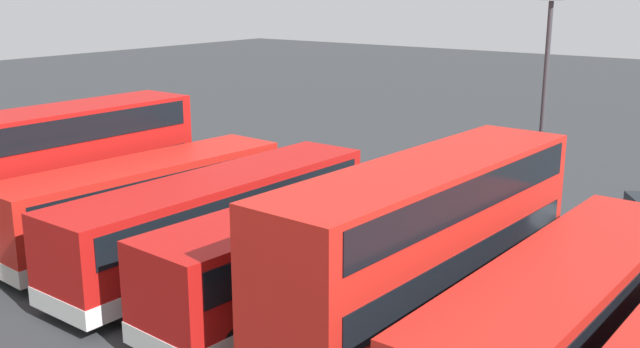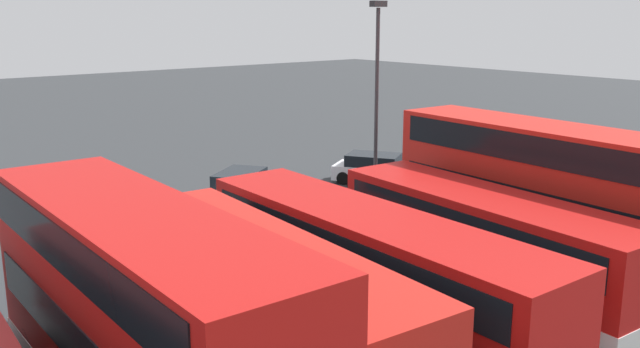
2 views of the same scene
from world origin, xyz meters
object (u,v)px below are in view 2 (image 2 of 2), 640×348
(bus_single_deck_second, at_px, (611,198))
(bus_double_decker_third, at_px, (546,189))
(car_hatchback_silver, at_px, (376,169))
(lamp_post_tall, at_px, (377,92))
(bus_single_deck_fourth, at_px, (487,239))
(bus_single_deck_fifth, at_px, (369,262))
(waste_bin_yellow, at_px, (73,272))
(bus_double_decker_seventh, at_px, (140,315))
(car_small_green, at_px, (239,189))
(bus_single_deck_sixth, at_px, (264,296))

(bus_single_deck_second, bearing_deg, bus_double_decker_third, -5.95)
(car_hatchback_silver, distance_m, lamp_post_tall, 6.28)
(bus_single_deck_fourth, bearing_deg, bus_single_deck_fifth, -11.73)
(lamp_post_tall, height_order, waste_bin_yellow, lamp_post_tall)
(bus_single_deck_fifth, xyz_separation_m, bus_double_decker_seventh, (6.89, 0.91, 0.82))
(car_small_green, bearing_deg, waste_bin_yellow, 27.26)
(bus_double_decker_seventh, height_order, waste_bin_yellow, bus_double_decker_seventh)
(bus_double_decker_third, xyz_separation_m, bus_single_deck_sixth, (11.04, -0.29, -0.83))
(bus_double_decker_third, bearing_deg, car_small_green, -71.61)
(bus_single_deck_fourth, relative_size, waste_bin_yellow, 10.85)
(bus_single_deck_sixth, bearing_deg, car_hatchback_silver, -142.39)
(bus_double_decker_seventh, distance_m, car_hatchback_silver, 21.24)
(bus_single_deck_fourth, xyz_separation_m, bus_single_deck_sixth, (7.42, -0.72, 0.00))
(bus_single_deck_fourth, height_order, car_hatchback_silver, bus_single_deck_fourth)
(bus_single_deck_sixth, xyz_separation_m, lamp_post_tall, (-10.95, -7.65, 3.34))
(lamp_post_tall, bearing_deg, car_hatchback_silver, -134.61)
(bus_single_deck_second, xyz_separation_m, bus_single_deck_sixth, (14.67, -0.66, -0.00))
(bus_single_deck_second, distance_m, bus_single_deck_sixth, 14.68)
(lamp_post_tall, relative_size, waste_bin_yellow, 8.99)
(car_small_green, bearing_deg, lamp_post_tall, 132.78)
(bus_single_deck_second, distance_m, bus_double_decker_third, 3.74)
(car_hatchback_silver, relative_size, car_small_green, 1.01)
(lamp_post_tall, bearing_deg, bus_single_deck_fourth, 67.08)
(bus_double_decker_seventh, bearing_deg, bus_single_deck_fourth, -179.54)
(bus_single_deck_sixth, xyz_separation_m, car_hatchback_silver, (-14.20, -10.94, -0.92))
(bus_single_deck_fourth, relative_size, bus_double_decker_seventh, 1.00)
(bus_single_deck_sixth, xyz_separation_m, waste_bin_yellow, (1.88, -7.39, -1.15))
(bus_double_decker_third, bearing_deg, bus_single_deck_second, 174.05)
(bus_double_decker_seventh, xyz_separation_m, lamp_post_tall, (-14.37, -8.46, 2.52))
(bus_single_deck_fifth, xyz_separation_m, bus_single_deck_sixth, (3.47, 0.10, -0.00))
(bus_single_deck_second, distance_m, car_hatchback_silver, 11.65)
(bus_single_deck_sixth, bearing_deg, waste_bin_yellow, -75.70)
(bus_single_deck_second, height_order, lamp_post_tall, lamp_post_tall)
(car_hatchback_silver, bearing_deg, bus_double_decker_third, 74.31)
(bus_single_deck_fifth, height_order, bus_double_decker_seventh, bus_double_decker_seventh)
(bus_single_deck_fourth, xyz_separation_m, waste_bin_yellow, (9.30, -8.11, -1.14))
(car_small_green, height_order, lamp_post_tall, lamp_post_tall)
(bus_single_deck_fifth, bearing_deg, bus_double_decker_seventh, 7.49)
(bus_double_decker_third, height_order, car_hatchback_silver, bus_double_decker_third)
(bus_single_deck_sixth, distance_m, bus_double_decker_seventh, 3.61)
(bus_single_deck_sixth, distance_m, car_hatchback_silver, 17.94)
(car_hatchback_silver, relative_size, lamp_post_tall, 0.52)
(bus_double_decker_third, distance_m, bus_single_deck_fourth, 3.75)
(car_small_green, bearing_deg, bus_double_decker_seventh, 50.84)
(bus_single_deck_fourth, height_order, bus_single_deck_sixth, same)
(bus_double_decker_third, bearing_deg, bus_single_deck_sixth, -1.49)
(bus_double_decker_seventh, relative_size, car_small_green, 2.32)
(car_hatchback_silver, bearing_deg, waste_bin_yellow, 12.44)
(car_hatchback_silver, bearing_deg, lamp_post_tall, 45.39)
(bus_single_deck_second, height_order, bus_double_decker_seventh, bus_double_decker_seventh)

